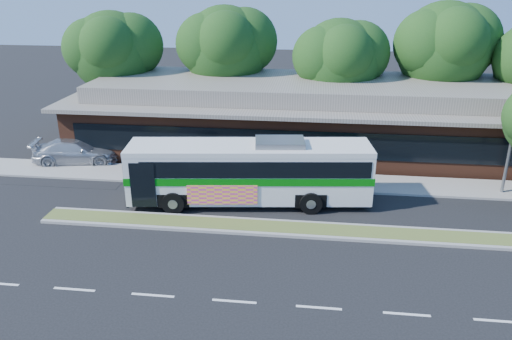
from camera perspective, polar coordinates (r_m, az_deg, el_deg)
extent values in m
plane|color=black|center=(22.45, 7.25, -7.73)|extent=(120.00, 120.00, 0.00)
cube|color=#505C27|center=(22.94, 7.27, -6.84)|extent=(26.00, 1.10, 0.15)
cube|color=gray|center=(28.20, 7.31, -1.32)|extent=(44.00, 2.60, 0.12)
cube|color=black|center=(36.13, -22.55, 2.22)|extent=(14.00, 12.00, 0.01)
cube|color=#572C1B|center=(33.93, 7.46, 5.36)|extent=(32.00, 10.00, 3.20)
cube|color=#6D645C|center=(33.51, 7.60, 8.19)|extent=(33.20, 11.20, 0.24)
cube|color=#6D645C|center=(33.37, 7.65, 9.24)|extent=(30.00, 8.00, 1.00)
cube|color=black|center=(29.10, 7.46, 2.85)|extent=(30.00, 0.06, 1.60)
cylinder|color=black|center=(38.61, -15.54, 7.33)|extent=(0.44, 0.44, 3.99)
sphere|color=#163C14|center=(37.93, -16.11, 12.80)|extent=(5.80, 5.80, 5.80)
sphere|color=#163C14|center=(37.79, -14.05, 13.68)|extent=(4.52, 4.52, 4.52)
cylinder|color=black|center=(37.29, -3.41, 7.75)|extent=(0.44, 0.44, 4.20)
sphere|color=#163C14|center=(36.57, -3.55, 13.70)|extent=(6.00, 6.00, 6.00)
sphere|color=#163C14|center=(36.73, -1.30, 14.53)|extent=(4.68, 4.68, 4.68)
cylinder|color=black|center=(35.81, 9.09, 6.61)|extent=(0.44, 0.44, 3.78)
sphere|color=#163C14|center=(35.09, 9.43, 12.25)|extent=(5.60, 5.60, 5.60)
sphere|color=#163C14|center=(35.51, 11.53, 12.95)|extent=(4.37, 4.37, 4.37)
cylinder|color=black|center=(37.64, 19.85, 6.82)|extent=(0.44, 0.44, 4.41)
sphere|color=#163C14|center=(36.91, 20.65, 12.92)|extent=(6.20, 6.20, 6.20)
sphere|color=#163C14|center=(37.65, 22.71, 13.55)|extent=(4.84, 4.84, 4.84)
cube|color=silver|center=(24.93, -0.76, -0.14)|extent=(12.18, 3.95, 2.75)
cube|color=black|center=(24.73, -0.07, 1.05)|extent=(11.24, 3.89, 0.83)
cube|color=silver|center=(24.50, -0.77, 2.60)|extent=(12.20, 3.97, 0.26)
cube|color=#04680A|center=(24.96, -0.76, -0.31)|extent=(12.25, 4.02, 0.38)
cube|color=black|center=(25.61, -14.31, 0.57)|extent=(0.33, 2.23, 1.71)
cube|color=black|center=(25.33, 12.95, 1.23)|extent=(0.31, 2.08, 1.10)
cube|color=#D53E86|center=(24.06, -3.88, -2.86)|extent=(3.37, 0.45, 1.00)
cube|color=slate|center=(24.44, 2.74, 3.17)|extent=(2.57, 1.87, 0.30)
cylinder|color=black|center=(24.58, -9.44, -3.73)|extent=(1.13, 0.49, 1.10)
cylinder|color=black|center=(26.83, -8.61, -1.47)|extent=(1.13, 0.49, 1.10)
cylinder|color=black|center=(24.38, 6.28, -3.77)|extent=(1.13, 0.49, 1.10)
cylinder|color=black|center=(26.65, 5.74, -1.49)|extent=(1.13, 0.49, 1.10)
imported|color=#B2B4BA|center=(32.65, -19.86, 2.03)|extent=(5.42, 2.99, 1.49)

